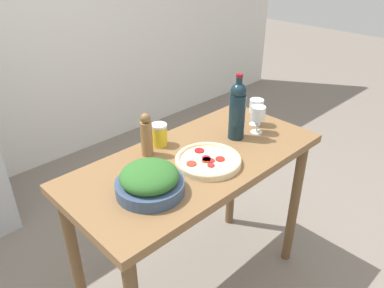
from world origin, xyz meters
TOP-DOWN VIEW (x-y plane):
  - ground_plane at (0.00, 0.00)m, footprint 14.00×14.00m
  - wall_back at (0.00, 1.95)m, footprint 6.40×0.08m
  - prep_counter at (0.00, 0.00)m, footprint 1.27×0.60m
  - wine_bottle at (0.29, -0.00)m, footprint 0.08×0.08m
  - wine_glass_near at (0.41, -0.04)m, footprint 0.08×0.08m
  - wine_glass_far at (0.48, 0.02)m, footprint 0.08×0.08m
  - pepper_mill at (-0.15, 0.18)m, footprint 0.06×0.06m
  - salad_bowl at (-0.33, -0.07)m, footprint 0.28×0.28m
  - homemade_pizza at (-0.00, -0.08)m, footprint 0.31×0.31m
  - salt_canister at (-0.05, 0.22)m, footprint 0.08×0.08m

SIDE VIEW (x-z plane):
  - ground_plane at x=0.00m, z-range 0.00..0.00m
  - prep_counter at x=0.00m, z-range 0.31..1.20m
  - homemade_pizza at x=0.00m, z-range 0.89..0.92m
  - salad_bowl at x=-0.33m, z-range 0.88..1.01m
  - salt_canister at x=-0.05m, z-range 0.89..1.00m
  - pepper_mill at x=-0.15m, z-range 0.88..1.10m
  - wine_glass_near at x=0.41m, z-range 0.92..1.07m
  - wine_glass_far at x=0.48m, z-range 0.92..1.07m
  - wine_bottle at x=0.29m, z-range 0.88..1.22m
  - wall_back at x=0.00m, z-range 0.00..2.60m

